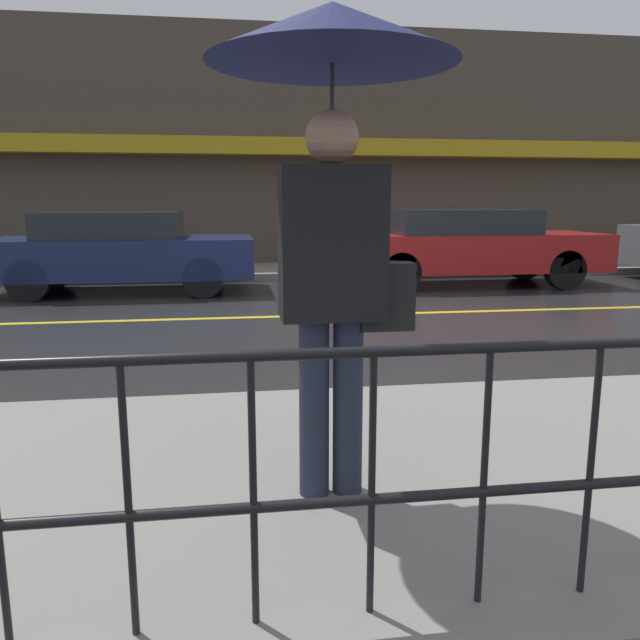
% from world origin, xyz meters
% --- Properties ---
extents(ground_plane, '(80.00, 80.00, 0.00)m').
position_xyz_m(ground_plane, '(0.00, 0.00, 0.00)').
color(ground_plane, '#262628').
extents(sidewalk_near, '(28.00, 2.74, 0.14)m').
position_xyz_m(sidewalk_near, '(0.00, -5.01, 0.07)').
color(sidewalk_near, gray).
rests_on(sidewalk_near, ground_plane).
extents(sidewalk_far, '(28.00, 2.19, 0.14)m').
position_xyz_m(sidewalk_far, '(0.00, 4.74, 0.07)').
color(sidewalk_far, gray).
rests_on(sidewalk_far, ground_plane).
extents(lane_marking, '(25.20, 0.12, 0.01)m').
position_xyz_m(lane_marking, '(0.00, 0.00, 0.00)').
color(lane_marking, gold).
rests_on(lane_marking, ground_plane).
extents(building_storefront, '(28.00, 0.85, 5.13)m').
position_xyz_m(building_storefront, '(0.00, 5.96, 2.57)').
color(building_storefront, '#4C4238').
rests_on(building_storefront, ground_plane).
extents(pedestrian, '(1.05, 1.05, 2.13)m').
position_xyz_m(pedestrian, '(-1.30, -5.26, 1.81)').
color(pedestrian, '#23283D').
rests_on(pedestrian, sidewalk_near).
extents(car_navy, '(4.13, 1.77, 1.31)m').
position_xyz_m(car_navy, '(-3.46, 2.57, 0.68)').
color(car_navy, '#19234C').
rests_on(car_navy, ground_plane).
extents(car_red, '(4.63, 1.71, 1.33)m').
position_xyz_m(car_red, '(2.40, 2.57, 0.70)').
color(car_red, maroon).
rests_on(car_red, ground_plane).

